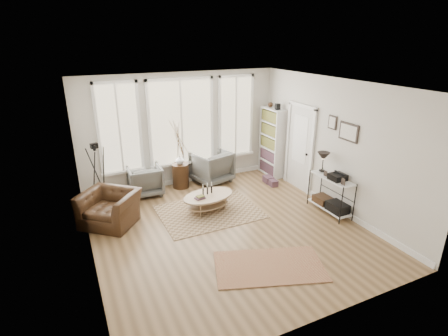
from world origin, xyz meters
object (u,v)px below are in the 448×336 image
bookcase (272,142)px  low_shelf (331,191)px  coffee_table (208,198)px  armchair_left (145,180)px  armchair_right (211,167)px  accent_chair (109,208)px  side_table (180,156)px

bookcase → low_shelf: size_ratio=1.58×
coffee_table → armchair_left: 1.83m
armchair_right → accent_chair: 3.06m
low_shelf → accent_chair: bearing=160.9°
bookcase → armchair_left: bearing=177.0°
armchair_right → low_shelf: bearing=105.8°
armchair_left → armchair_right: 1.81m
bookcase → side_table: bearing=175.1°
bookcase → low_shelf: bearing=-91.3°
armchair_right → accent_chair: bearing=7.1°
coffee_table → accent_chair: size_ratio=1.22×
coffee_table → armchair_right: bearing=64.1°
low_shelf → armchair_left: low_shelf is taller
low_shelf → accent_chair: (-4.51, 1.56, -0.16)m
armchair_left → side_table: size_ratio=0.45×
accent_chair → low_shelf: bearing=21.2°
armchair_left → armchair_right: bearing=-176.5°
low_shelf → armchair_left: bearing=142.2°
coffee_table → armchair_right: (0.74, 1.52, 0.13)m
low_shelf → armchair_right: (-1.68, 2.75, -0.08)m
accent_chair → side_table: bearing=71.6°
low_shelf → accent_chair: size_ratio=1.20×
accent_chair → armchair_right: bearing=63.1°
bookcase → armchair_right: 1.83m
bookcase → side_table: size_ratio=1.15×
bookcase → armchair_right: bearing=172.6°
low_shelf → armchair_left: size_ratio=1.61×
low_shelf → armchair_right: 3.22m
armchair_left → accent_chair: 1.53m
armchair_left → coffee_table: bearing=128.0°
armchair_right → armchair_left: bearing=-14.4°
armchair_left → side_table: bearing=-175.3°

